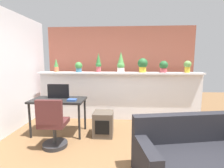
% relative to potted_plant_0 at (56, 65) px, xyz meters
% --- Properties ---
extents(ground_plane, '(12.00, 12.00, 0.00)m').
position_rel_potted_plant_0_xyz_m(ground_plane, '(1.66, -1.98, -1.42)').
color(ground_plane, brown).
extents(divider_wall, '(4.17, 0.16, 1.21)m').
position_rel_potted_plant_0_xyz_m(divider_wall, '(1.66, 0.02, -0.82)').
color(divider_wall, silver).
rests_on(divider_wall, ground).
extents(plant_shelf, '(4.17, 0.34, 0.04)m').
position_rel_potted_plant_0_xyz_m(plant_shelf, '(1.66, -0.02, -0.19)').
color(plant_shelf, silver).
rests_on(plant_shelf, divider_wall).
extents(brick_wall_behind, '(4.17, 0.10, 2.50)m').
position_rel_potted_plant_0_xyz_m(brick_wall_behind, '(1.66, 0.62, -0.17)').
color(brick_wall_behind, '#9E5442').
rests_on(brick_wall_behind, ground).
extents(potted_plant_0, '(0.11, 0.11, 0.35)m').
position_rel_potted_plant_0_xyz_m(potted_plant_0, '(0.00, 0.00, 0.00)').
color(potted_plant_0, '#C66B42').
rests_on(potted_plant_0, plant_shelf).
extents(potted_plant_1, '(0.19, 0.19, 0.26)m').
position_rel_potted_plant_0_xyz_m(potted_plant_1, '(0.61, -0.04, -0.04)').
color(potted_plant_1, '#386B84').
rests_on(potted_plant_1, plant_shelf).
extents(potted_plant_2, '(0.15, 0.15, 0.49)m').
position_rel_potted_plant_0_xyz_m(potted_plant_2, '(1.12, 0.01, 0.07)').
color(potted_plant_2, '#B7474C').
rests_on(potted_plant_2, plant_shelf).
extents(potted_plant_3, '(0.19, 0.19, 0.52)m').
position_rel_potted_plant_0_xyz_m(potted_plant_3, '(1.70, -0.02, 0.06)').
color(potted_plant_3, silver).
rests_on(potted_plant_3, plant_shelf).
extents(potted_plant_4, '(0.25, 0.25, 0.36)m').
position_rel_potted_plant_0_xyz_m(potted_plant_4, '(2.25, -0.03, 0.02)').
color(potted_plant_4, gold).
rests_on(potted_plant_4, plant_shelf).
extents(potted_plant_5, '(0.21, 0.21, 0.29)m').
position_rel_potted_plant_0_xyz_m(potted_plant_5, '(2.76, -0.05, -0.02)').
color(potted_plant_5, '#B7474C').
rests_on(potted_plant_5, plant_shelf).
extents(potted_plant_6, '(0.18, 0.18, 0.30)m').
position_rel_potted_plant_0_xyz_m(potted_plant_6, '(3.34, -0.06, -0.01)').
color(potted_plant_6, gold).
rests_on(potted_plant_6, plant_shelf).
extents(desk, '(1.10, 0.60, 0.75)m').
position_rel_potted_plant_0_xyz_m(desk, '(0.41, -0.99, -0.76)').
color(desk, black).
rests_on(desk, ground).
extents(tv_monitor, '(0.46, 0.04, 0.30)m').
position_rel_potted_plant_0_xyz_m(tv_monitor, '(0.38, -0.91, -0.52)').
color(tv_monitor, black).
rests_on(tv_monitor, desk).
extents(office_chair, '(0.45, 0.45, 0.91)m').
position_rel_potted_plant_0_xyz_m(office_chair, '(0.53, -1.60, -1.03)').
color(office_chair, '#262628').
rests_on(office_chair, ground).
extents(side_cube_shelf, '(0.40, 0.41, 0.50)m').
position_rel_potted_plant_0_xyz_m(side_cube_shelf, '(1.35, -1.03, -1.17)').
color(side_cube_shelf, '#4C4238').
rests_on(side_cube_shelf, ground).
extents(book_on_desk, '(0.18, 0.13, 0.04)m').
position_rel_potted_plant_0_xyz_m(book_on_desk, '(0.74, -1.11, -0.65)').
color(book_on_desk, '#2D4C8C').
rests_on(book_on_desk, desk).
extents(couch, '(1.68, 1.04, 0.80)m').
position_rel_potted_plant_0_xyz_m(couch, '(2.71, -2.22, -1.14)').
color(couch, black).
rests_on(couch, ground).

